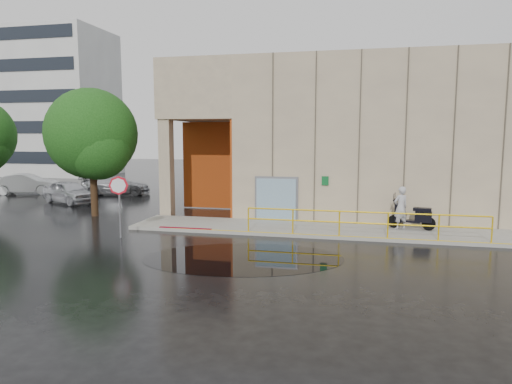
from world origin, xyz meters
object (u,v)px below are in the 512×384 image
person (401,208)px  stop_sign (119,193)px  car_b (27,184)px  red_curb (185,230)px  car_c (116,185)px  tree_near (93,137)px  scooter (413,209)px  car_a (69,192)px

person → stop_sign: 11.93m
person → car_b: size_ratio=0.42×
person → red_curb: person is taller
red_curb → car_c: car_c is taller
car_c → tree_near: (3.47, -8.10, 3.41)m
scooter → car_b: (-25.61, 7.66, -0.31)m
car_b → car_c: (6.52, 0.99, -0.04)m
scooter → car_b: bearing=173.5°
scooter → tree_near: size_ratio=0.31×
car_b → scooter: bearing=-126.5°
scooter → tree_near: 15.92m
car_b → car_c: car_b is taller
car_b → tree_near: bearing=-145.3°
scooter → car_c: bearing=165.8°
tree_near → car_a: bearing=137.9°
scooter → tree_near: (-15.62, 0.55, 3.06)m
car_a → car_b: (-5.72, 3.26, 0.02)m
person → red_curb: (-9.16, -1.95, -0.99)m
red_curb → car_a: bearing=147.7°
scooter → car_c: scooter is taller
stop_sign → red_curb: stop_sign is taller
person → car_b: bearing=-50.0°
tree_near → scooter: bearing=-2.0°
car_c → person: bearing=-132.9°
scooter → person: bearing=-157.4°
person → red_curb: bearing=-20.8°
red_curb → tree_near: bearing=156.3°
stop_sign → red_curb: 3.28m
scooter → red_curb: 9.93m
scooter → car_a: bearing=177.7°
person → stop_sign: (-11.33, -3.66, 0.78)m
person → tree_near: tree_near is taller
car_c → red_curb: bearing=-156.3°
tree_near → car_b: bearing=144.6°
car_b → car_a: bearing=-139.5°
stop_sign → red_curb: size_ratio=1.07×
stop_sign → scooter: bearing=15.5°
stop_sign → car_b: 17.94m
stop_sign → car_b: stop_sign is taller
scooter → stop_sign: stop_sign is taller
car_a → tree_near: size_ratio=0.62×
scooter → stop_sign: 12.44m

